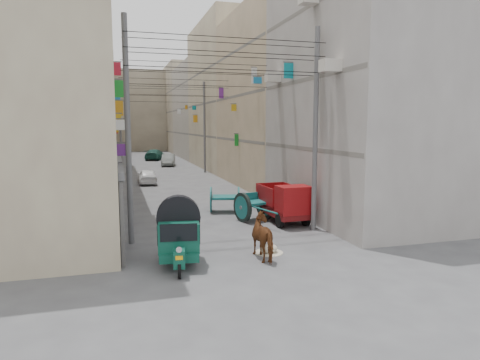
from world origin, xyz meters
name	(u,v)px	position (x,y,z in m)	size (l,w,h in m)	color
ground	(288,295)	(0.00, 0.00, 0.00)	(140.00, 140.00, 0.00)	#47474A
building_row_left	(70,101)	(-8.00, 34.13, 6.46)	(8.00, 62.00, 14.00)	#BFB491
building_row_right	(234,104)	(8.00, 34.13, 6.46)	(8.00, 62.00, 14.00)	#A29D98
end_cap_building	(139,112)	(0.00, 66.00, 6.50)	(22.00, 10.00, 13.00)	#B1A68B
shutters_left	(120,186)	(-3.92, 10.38, 1.49)	(0.18, 14.40, 2.88)	#48474C
signboards	(173,136)	(-0.01, 21.66, 3.43)	(8.22, 40.52, 5.67)	#0D828F
ac_units	(301,49)	(3.65, 7.67, 7.43)	(0.70, 6.55, 3.35)	beige
utility_poles	(183,129)	(0.00, 17.00, 4.00)	(7.40, 22.20, 8.00)	#58575A
overhead_cables	(189,79)	(0.00, 14.40, 6.77)	(7.40, 22.52, 1.12)	black
auto_rickshaw	(179,234)	(-2.28, 3.12, 0.96)	(1.54, 2.38, 1.63)	black
tonga_cart	(254,205)	(1.80, 8.29, 0.68)	(1.82, 3.07, 1.30)	black
mini_truck	(286,205)	(2.96, 7.34, 0.83)	(1.49, 3.13, 1.73)	black
second_cart	(225,199)	(1.00, 10.44, 0.67)	(1.68, 1.57, 1.25)	#145959
feed_sack	(269,248)	(0.75, 3.50, 0.15)	(0.61, 0.49, 0.30)	beige
horse	(266,237)	(0.48, 3.00, 0.71)	(0.76, 1.67, 1.41)	maroon
distant_car_white	(147,176)	(-1.91, 21.87, 0.54)	(1.27, 3.16, 1.08)	white
distant_car_grey	(168,160)	(1.21, 35.42, 0.60)	(1.28, 3.66, 1.21)	#565B58
distant_car_green	(155,155)	(0.52, 43.62, 0.64)	(1.79, 4.41, 1.28)	#1B5044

